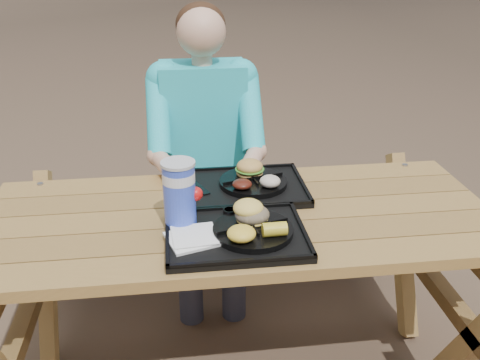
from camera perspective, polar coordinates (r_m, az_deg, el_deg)
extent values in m
cube|color=black|center=(1.73, -0.45, -5.99)|extent=(0.45, 0.35, 0.02)
cube|color=black|center=(2.05, 0.62, -0.90)|extent=(0.45, 0.35, 0.02)
cylinder|color=black|center=(1.73, 1.39, -5.39)|extent=(0.26, 0.26, 0.02)
cylinder|color=black|center=(2.05, 1.41, -0.23)|extent=(0.26, 0.26, 0.02)
cube|color=white|center=(1.69, -5.23, -6.19)|extent=(0.18, 0.18, 0.02)
cylinder|color=blue|center=(1.75, -6.47, -1.57)|extent=(0.10, 0.10, 0.21)
cylinder|color=black|center=(1.82, -1.10, -3.50)|extent=(0.05, 0.05, 0.03)
cylinder|color=gold|center=(1.83, 0.66, -3.37)|extent=(0.05, 0.05, 0.03)
ellipsoid|color=yellow|center=(1.64, 0.16, -5.73)|extent=(0.09, 0.09, 0.05)
cube|color=black|center=(2.04, -4.49, -0.69)|extent=(0.08, 0.15, 0.01)
ellipsoid|color=#4A180E|center=(1.97, 0.22, -0.45)|extent=(0.07, 0.07, 0.03)
ellipsoid|color=beige|center=(1.99, 3.22, -0.13)|extent=(0.08, 0.08, 0.04)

